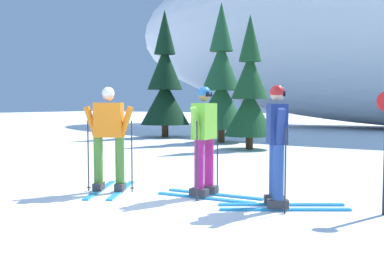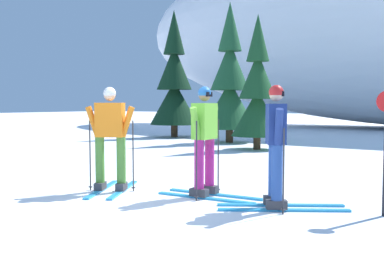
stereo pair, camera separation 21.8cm
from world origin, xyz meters
name	(u,v)px [view 1 (the left image)]	position (x,y,z in m)	size (l,w,h in m)	color
ground_plane	(137,208)	(0.00, 0.00, 0.00)	(120.00, 120.00, 0.00)	white
skier_lime_jacket	(205,139)	(0.37, 1.23, 0.91)	(1.69, 0.80, 1.73)	#2893CC
skier_orange_jacket	(109,137)	(-1.15, 0.72, 0.92)	(1.17, 1.68, 1.73)	#2893CC
skier_navy_jacket	(277,145)	(1.65, 1.06, 0.89)	(1.74, 1.30, 1.72)	#2893CC
pine_tree_far_left	(165,84)	(-7.75, 11.55, 2.28)	(2.11, 2.11, 5.45)	#47301E
pine_tree_center_left	(221,84)	(-4.36, 10.40, 2.17)	(2.00, 2.00, 5.19)	#47301E
pine_tree_center_right	(250,93)	(-2.32, 8.56, 1.78)	(1.64, 1.64, 4.25)	#47301E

